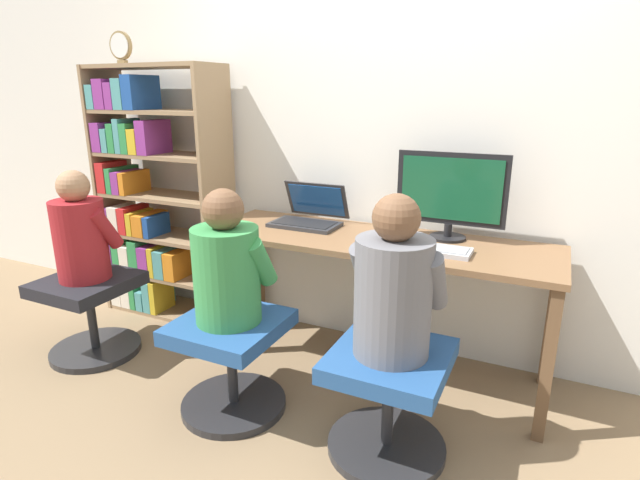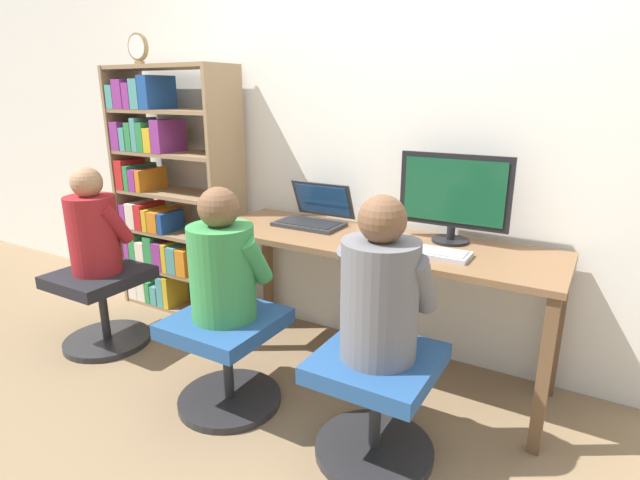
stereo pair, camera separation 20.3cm
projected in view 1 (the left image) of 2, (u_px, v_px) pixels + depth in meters
ground_plane at (351, 394)px, 2.49m from camera, size 14.00×14.00×0.00m
wall_back at (400, 120)px, 2.66m from camera, size 10.00×0.05×2.60m
desk at (374, 254)px, 2.55m from camera, size 1.79×0.57×0.74m
desktop_monitor at (451, 194)px, 2.45m from camera, size 0.54×0.18×0.43m
laptop at (309, 216)px, 2.78m from camera, size 0.37×0.31×0.22m
keyboard at (428, 249)px, 2.31m from camera, size 0.39×0.15×0.03m
computer_mouse_by_keyboard at (374, 239)px, 2.44m from camera, size 0.06×0.10×0.03m
office_chair_left at (388, 393)px, 2.03m from camera, size 0.49×0.49×0.46m
office_chair_right at (231, 356)px, 2.31m from camera, size 0.49×0.49×0.46m
person_at_monitor at (394, 287)px, 1.90m from camera, size 0.37×0.32×0.64m
person_at_laptop at (227, 266)px, 2.18m from camera, size 0.36×0.31×0.60m
bookshelf at (149, 200)px, 3.24m from camera, size 0.89×0.33×1.61m
desk_clock at (121, 46)px, 2.91m from camera, size 0.16×0.03×0.18m
office_chair_side at (91, 309)px, 2.81m from camera, size 0.49×0.49×0.46m
person_near_shelf at (80, 233)px, 2.69m from camera, size 0.33×0.29×0.60m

